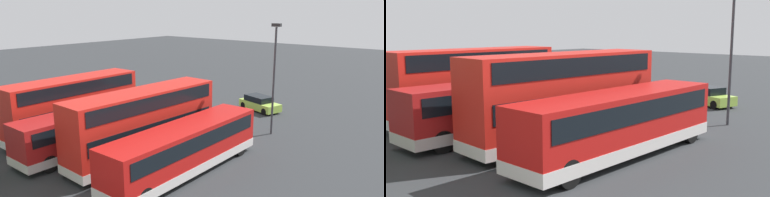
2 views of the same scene
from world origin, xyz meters
TOP-DOWN VIEW (x-y plane):
  - ground_plane at (0.00, 0.00)m, footprint 140.00×140.00m
  - bus_single_deck_near_end at (-7.41, 10.55)m, footprint 2.73×11.80m
  - bus_double_decker_second at (-3.73, 10.40)m, footprint 2.93×11.27m
  - bus_single_deck_third at (0.04, 11.29)m, footprint 2.67×11.95m
  - bus_double_decker_fourth at (3.60, 10.89)m, footprint 2.79×10.77m
  - bus_single_deck_fifth at (7.18, 10.18)m, footprint 2.79×11.42m
  - car_hatchback_silver at (-3.71, -4.80)m, footprint 4.46×2.93m
  - lamp_post_tall at (-7.96, 0.76)m, footprint 0.70×0.30m
  - waste_bin_yellow at (12.42, -2.94)m, footprint 0.60×0.60m

SIDE VIEW (x-z plane):
  - ground_plane at x=0.00m, z-range 0.00..0.00m
  - waste_bin_yellow at x=12.42m, z-range 0.00..0.95m
  - car_hatchback_silver at x=-3.71m, z-range -0.02..1.41m
  - bus_single_deck_fifth at x=7.18m, z-range 0.15..3.10m
  - bus_single_deck_near_end at x=-7.41m, z-range 0.15..3.10m
  - bus_single_deck_third at x=0.04m, z-range 0.15..3.10m
  - bus_double_decker_fourth at x=3.60m, z-range 0.17..4.72m
  - bus_double_decker_second at x=-3.73m, z-range 0.17..4.72m
  - lamp_post_tall at x=-7.96m, z-range 0.69..9.28m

